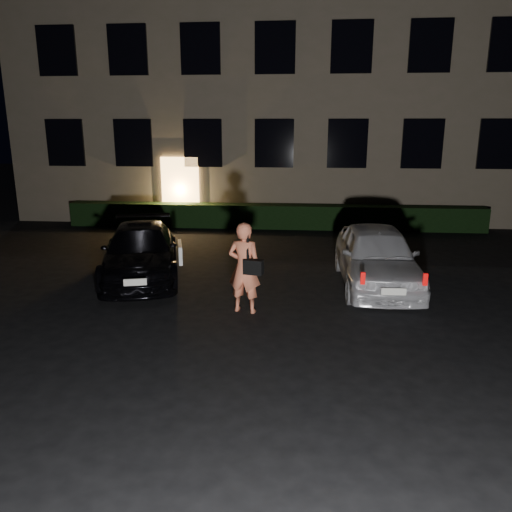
{
  "coord_description": "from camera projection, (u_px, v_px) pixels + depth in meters",
  "views": [
    {
      "loc": [
        0.98,
        -7.39,
        3.62
      ],
      "look_at": [
        0.14,
        2.0,
        1.15
      ],
      "focal_mm": 35.0,
      "sensor_mm": 36.0,
      "label": 1
    }
  ],
  "objects": [
    {
      "name": "hatch",
      "position": [
        377.0,
        256.0,
        11.49
      ],
      "size": [
        1.76,
        4.2,
        1.42
      ],
      "rotation": [
        0.0,
        0.0,
        0.02
      ],
      "color": "silver",
      "rests_on": "ground"
    },
    {
      "name": "building",
      "position": [
        280.0,
        67.0,
        21.05
      ],
      "size": [
        20.0,
        8.11,
        12.0
      ],
      "color": "#6C614D",
      "rests_on": "ground"
    },
    {
      "name": "ground",
      "position": [
        237.0,
        355.0,
        8.13
      ],
      "size": [
        80.0,
        80.0,
        0.0
      ],
      "primitive_type": "plane",
      "color": "black",
      "rests_on": "ground"
    },
    {
      "name": "hedge",
      "position": [
        273.0,
        216.0,
        18.14
      ],
      "size": [
        15.0,
        0.7,
        0.85
      ],
      "primitive_type": "cube",
      "color": "black",
      "rests_on": "ground"
    },
    {
      "name": "sedan",
      "position": [
        141.0,
        252.0,
        12.22
      ],
      "size": [
        2.81,
        4.63,
        1.26
      ],
      "rotation": [
        0.0,
        0.0,
        0.26
      ],
      "color": "black",
      "rests_on": "ground"
    },
    {
      "name": "man",
      "position": [
        245.0,
        268.0,
        9.8
      ],
      "size": [
        0.77,
        0.58,
        1.83
      ],
      "rotation": [
        0.0,
        0.0,
        2.92
      ],
      "color": "#E57551",
      "rests_on": "ground"
    }
  ]
}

